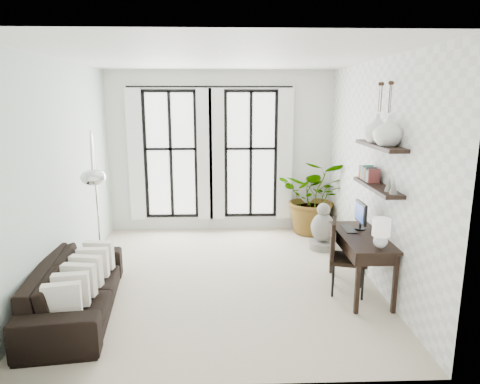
{
  "coord_description": "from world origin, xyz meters",
  "views": [
    {
      "loc": [
        0.08,
        -6.07,
        2.65
      ],
      "look_at": [
        0.31,
        0.3,
        1.26
      ],
      "focal_mm": 32.0,
      "sensor_mm": 36.0,
      "label": 1
    }
  ],
  "objects_px": {
    "sofa": "(76,288)",
    "buddha": "(323,230)",
    "arc_lamp": "(93,167)",
    "desk_chair": "(342,252)",
    "desk": "(362,241)",
    "plant": "(314,197)"
  },
  "relations": [
    {
      "from": "desk",
      "to": "arc_lamp",
      "type": "distance_m",
      "value": 3.79
    },
    {
      "from": "sofa",
      "to": "desk_chair",
      "type": "bearing_deg",
      "value": -89.19
    },
    {
      "from": "plant",
      "to": "desk_chair",
      "type": "bearing_deg",
      "value": -93.54
    },
    {
      "from": "sofa",
      "to": "arc_lamp",
      "type": "height_order",
      "value": "arc_lamp"
    },
    {
      "from": "arc_lamp",
      "to": "buddha",
      "type": "bearing_deg",
      "value": 22.92
    },
    {
      "from": "desk_chair",
      "to": "buddha",
      "type": "height_order",
      "value": "desk_chair"
    },
    {
      "from": "plant",
      "to": "desk",
      "type": "distance_m",
      "value": 2.75
    },
    {
      "from": "sofa",
      "to": "buddha",
      "type": "bearing_deg",
      "value": -65.45
    },
    {
      "from": "sofa",
      "to": "desk",
      "type": "relative_size",
      "value": 1.63
    },
    {
      "from": "desk_chair",
      "to": "sofa",
      "type": "bearing_deg",
      "value": -156.2
    },
    {
      "from": "sofa",
      "to": "buddha",
      "type": "relative_size",
      "value": 2.68
    },
    {
      "from": "plant",
      "to": "arc_lamp",
      "type": "distance_m",
      "value": 4.42
    },
    {
      "from": "desk_chair",
      "to": "buddha",
      "type": "relative_size",
      "value": 1.21
    },
    {
      "from": "desk",
      "to": "arc_lamp",
      "type": "bearing_deg",
      "value": 175.14
    },
    {
      "from": "sofa",
      "to": "plant",
      "type": "xyz_separation_m",
      "value": [
        3.65,
        3.17,
        0.42
      ]
    },
    {
      "from": "desk_chair",
      "to": "buddha",
      "type": "xyz_separation_m",
      "value": [
        0.14,
        1.75,
        -0.23
      ]
    },
    {
      "from": "buddha",
      "to": "arc_lamp",
      "type": "bearing_deg",
      "value": -157.08
    },
    {
      "from": "desk",
      "to": "buddha",
      "type": "bearing_deg",
      "value": 93.86
    },
    {
      "from": "plant",
      "to": "arc_lamp",
      "type": "bearing_deg",
      "value": -145.56
    },
    {
      "from": "sofa",
      "to": "buddha",
      "type": "xyz_separation_m",
      "value": [
        3.62,
        2.23,
        0.02
      ]
    },
    {
      "from": "arc_lamp",
      "to": "sofa",
      "type": "bearing_deg",
      "value": -97.85
    },
    {
      "from": "desk",
      "to": "sofa",
      "type": "bearing_deg",
      "value": -173.46
    }
  ]
}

